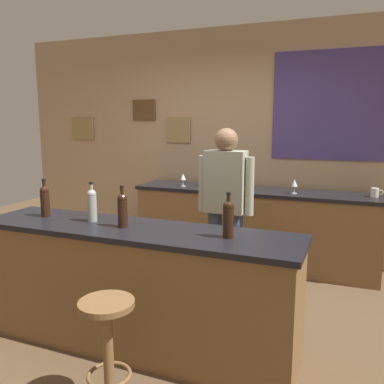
# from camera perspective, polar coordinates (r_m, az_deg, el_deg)

# --- Properties ---
(ground_plane) EXTENTS (10.00, 10.00, 0.00)m
(ground_plane) POSITION_cam_1_polar(r_m,az_deg,el_deg) (3.64, -4.58, -17.55)
(ground_plane) COLOR brown
(back_wall) EXTENTS (6.00, 0.09, 2.80)m
(back_wall) POSITION_cam_1_polar(r_m,az_deg,el_deg) (5.12, 5.73, 6.94)
(back_wall) COLOR tan
(back_wall) RESTS_ON ground_plane
(bar_counter) EXTENTS (2.46, 0.60, 0.92)m
(bar_counter) POSITION_cam_1_polar(r_m,az_deg,el_deg) (3.13, -8.08, -13.09)
(bar_counter) COLOR brown
(bar_counter) RESTS_ON ground_plane
(side_counter) EXTENTS (2.82, 0.56, 0.90)m
(side_counter) POSITION_cam_1_polar(r_m,az_deg,el_deg) (4.81, 8.57, -4.94)
(side_counter) COLOR brown
(side_counter) RESTS_ON ground_plane
(bartender) EXTENTS (0.52, 0.21, 1.62)m
(bartender) POSITION_cam_1_polar(r_m,az_deg,el_deg) (3.71, 4.72, -1.66)
(bartender) COLOR #384766
(bartender) RESTS_ON ground_plane
(bar_stool) EXTENTS (0.32, 0.32, 0.68)m
(bar_stool) POSITION_cam_1_polar(r_m,az_deg,el_deg) (2.52, -11.77, -19.32)
(bar_stool) COLOR brown
(bar_stool) RESTS_ON ground_plane
(wine_bottle_a) EXTENTS (0.07, 0.07, 0.31)m
(wine_bottle_a) POSITION_cam_1_polar(r_m,az_deg,el_deg) (3.47, -19.97, -1.03)
(wine_bottle_a) COLOR black
(wine_bottle_a) RESTS_ON bar_counter
(wine_bottle_b) EXTENTS (0.07, 0.07, 0.31)m
(wine_bottle_b) POSITION_cam_1_polar(r_m,az_deg,el_deg) (3.19, -13.89, -1.65)
(wine_bottle_b) COLOR #999E99
(wine_bottle_b) RESTS_ON bar_counter
(wine_bottle_c) EXTENTS (0.07, 0.07, 0.31)m
(wine_bottle_c) POSITION_cam_1_polar(r_m,az_deg,el_deg) (2.97, -9.74, -2.33)
(wine_bottle_c) COLOR black
(wine_bottle_c) RESTS_ON bar_counter
(wine_bottle_d) EXTENTS (0.07, 0.07, 0.31)m
(wine_bottle_d) POSITION_cam_1_polar(r_m,az_deg,el_deg) (2.67, 5.12, -3.62)
(wine_bottle_d) COLOR black
(wine_bottle_d) RESTS_ON bar_counter
(wine_glass_a) EXTENTS (0.07, 0.07, 0.16)m
(wine_glass_a) POSITION_cam_1_polar(r_m,az_deg,el_deg) (4.89, -1.27, 2.09)
(wine_glass_a) COLOR silver
(wine_glass_a) RESTS_ON side_counter
(wine_glass_b) EXTENTS (0.07, 0.07, 0.16)m
(wine_glass_b) POSITION_cam_1_polar(r_m,az_deg,el_deg) (4.95, 1.33, 2.19)
(wine_glass_b) COLOR silver
(wine_glass_b) RESTS_ON side_counter
(wine_glass_c) EXTENTS (0.07, 0.07, 0.16)m
(wine_glass_c) POSITION_cam_1_polar(r_m,az_deg,el_deg) (4.75, 6.71, 1.79)
(wine_glass_c) COLOR silver
(wine_glass_c) RESTS_ON side_counter
(wine_glass_d) EXTENTS (0.07, 0.07, 0.16)m
(wine_glass_d) POSITION_cam_1_polar(r_m,az_deg,el_deg) (4.54, 14.20, 1.16)
(wine_glass_d) COLOR silver
(wine_glass_d) RESTS_ON side_counter
(coffee_mug) EXTENTS (0.12, 0.08, 0.09)m
(coffee_mug) POSITION_cam_1_polar(r_m,az_deg,el_deg) (4.61, 24.32, -0.07)
(coffee_mug) COLOR silver
(coffee_mug) RESTS_ON side_counter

